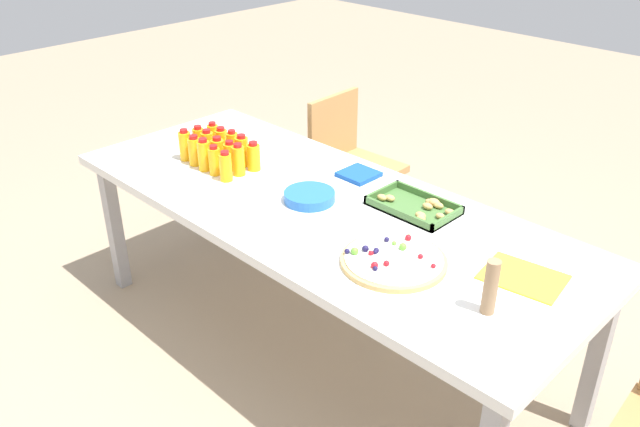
{
  "coord_description": "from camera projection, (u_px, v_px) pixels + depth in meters",
  "views": [
    {
      "loc": [
        1.64,
        -1.66,
        1.95
      ],
      "look_at": [
        0.09,
        -0.09,
        0.74
      ],
      "focal_mm": 36.83,
      "sensor_mm": 36.0,
      "label": 1
    }
  ],
  "objects": [
    {
      "name": "ground_plane",
      "position": [
        320.0,
        344.0,
        2.98
      ],
      "size": [
        12.0,
        12.0,
        0.0
      ],
      "primitive_type": "plane",
      "color": "gray"
    },
    {
      "name": "party_table",
      "position": [
        320.0,
        216.0,
        2.66
      ],
      "size": [
        2.28,
        0.91,
        0.72
      ],
      "color": "white",
      "rests_on": "ground_plane"
    },
    {
      "name": "chair_far_left",
      "position": [
        349.0,
        158.0,
        3.59
      ],
      "size": [
        0.42,
        0.42,
        0.83
      ],
      "rotation": [
        0.0,
        0.0,
        -1.53
      ],
      "color": "#B7844C",
      "rests_on": "ground_plane"
    },
    {
      "name": "juice_bottle_0",
      "position": [
        185.0,
        145.0,
        2.98
      ],
      "size": [
        0.06,
        0.06,
        0.15
      ],
      "color": "#F9AC14",
      "rests_on": "party_table"
    },
    {
      "name": "juice_bottle_1",
      "position": [
        195.0,
        151.0,
        2.94
      ],
      "size": [
        0.06,
        0.06,
        0.14
      ],
      "color": "#F9AB14",
      "rests_on": "party_table"
    },
    {
      "name": "juice_bottle_2",
      "position": [
        204.0,
        155.0,
        2.89
      ],
      "size": [
        0.06,
        0.06,
        0.15
      ],
      "color": "#F9AE14",
      "rests_on": "party_table"
    },
    {
      "name": "juice_bottle_3",
      "position": [
        215.0,
        161.0,
        2.85
      ],
      "size": [
        0.05,
        0.05,
        0.14
      ],
      "color": "#FAAD14",
      "rests_on": "party_table"
    },
    {
      "name": "juice_bottle_4",
      "position": [
        226.0,
        167.0,
        2.79
      ],
      "size": [
        0.05,
        0.05,
        0.14
      ],
      "color": "#FAAE14",
      "rests_on": "party_table"
    },
    {
      "name": "juice_bottle_5",
      "position": [
        199.0,
        142.0,
        3.02
      ],
      "size": [
        0.05,
        0.05,
        0.15
      ],
      "color": "#FAAC14",
      "rests_on": "party_table"
    },
    {
      "name": "juice_bottle_6",
      "position": [
        208.0,
        146.0,
        2.98
      ],
      "size": [
        0.06,
        0.06,
        0.15
      ],
      "color": "#FAAD14",
      "rests_on": "party_table"
    },
    {
      "name": "juice_bottle_7",
      "position": [
        218.0,
        152.0,
        2.93
      ],
      "size": [
        0.06,
        0.06,
        0.14
      ],
      "color": "#F9AD14",
      "rests_on": "party_table"
    },
    {
      "name": "juice_bottle_8",
      "position": [
        230.0,
        156.0,
        2.89
      ],
      "size": [
        0.05,
        0.05,
        0.14
      ],
      "color": "#FAAB14",
      "rests_on": "party_table"
    },
    {
      "name": "juice_bottle_9",
      "position": [
        239.0,
        160.0,
        2.84
      ],
      "size": [
        0.06,
        0.06,
        0.15
      ],
      "color": "#FAAD14",
      "rests_on": "party_table"
    },
    {
      "name": "juice_bottle_10",
      "position": [
        213.0,
        138.0,
        3.07
      ],
      "size": [
        0.05,
        0.05,
        0.14
      ],
      "color": "#F9AE14",
      "rests_on": "party_table"
    },
    {
      "name": "juice_bottle_11",
      "position": [
        222.0,
        142.0,
        3.03
      ],
      "size": [
        0.06,
        0.06,
        0.14
      ],
      "color": "#F9AD14",
      "rests_on": "party_table"
    },
    {
      "name": "juice_bottle_12",
      "position": [
        233.0,
        146.0,
        2.98
      ],
      "size": [
        0.05,
        0.05,
        0.15
      ],
      "color": "#FAAC14",
      "rests_on": "party_table"
    },
    {
      "name": "juice_bottle_13",
      "position": [
        242.0,
        151.0,
        2.93
      ],
      "size": [
        0.06,
        0.06,
        0.15
      ],
      "color": "#F9AE14",
      "rests_on": "party_table"
    },
    {
      "name": "juice_bottle_14",
      "position": [
        254.0,
        157.0,
        2.89
      ],
      "size": [
        0.06,
        0.06,
        0.13
      ],
      "color": "#F9AB14",
      "rests_on": "party_table"
    },
    {
      "name": "fruit_pizza",
      "position": [
        393.0,
        260.0,
        2.24
      ],
      "size": [
        0.37,
        0.37,
        0.05
      ],
      "color": "tan",
      "rests_on": "party_table"
    },
    {
      "name": "snack_tray",
      "position": [
        416.0,
        207.0,
        2.58
      ],
      "size": [
        0.34,
        0.21,
        0.04
      ],
      "color": "#477238",
      "rests_on": "party_table"
    },
    {
      "name": "plate_stack",
      "position": [
        309.0,
        196.0,
        2.64
      ],
      "size": [
        0.21,
        0.21,
        0.04
      ],
      "color": "blue",
      "rests_on": "party_table"
    },
    {
      "name": "napkin_stack",
      "position": [
        359.0,
        174.0,
        2.85
      ],
      "size": [
        0.15,
        0.15,
        0.02
      ],
      "primitive_type": "cube",
      "color": "#194CA5",
      "rests_on": "party_table"
    },
    {
      "name": "cardboard_tube",
      "position": [
        491.0,
        287.0,
        1.96
      ],
      "size": [
        0.04,
        0.04,
        0.18
      ],
      "primitive_type": "cylinder",
      "color": "#9E7A56",
      "rests_on": "party_table"
    },
    {
      "name": "paper_folder",
      "position": [
        523.0,
        277.0,
        2.17
      ],
      "size": [
        0.29,
        0.24,
        0.01
      ],
      "primitive_type": "cube",
      "rotation": [
        0.0,
        0.0,
        0.15
      ],
      "color": "yellow",
      "rests_on": "party_table"
    }
  ]
}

